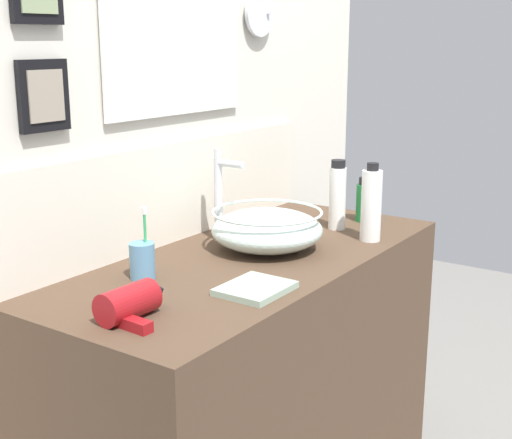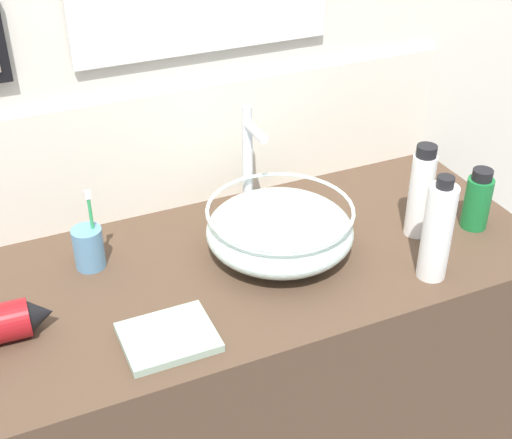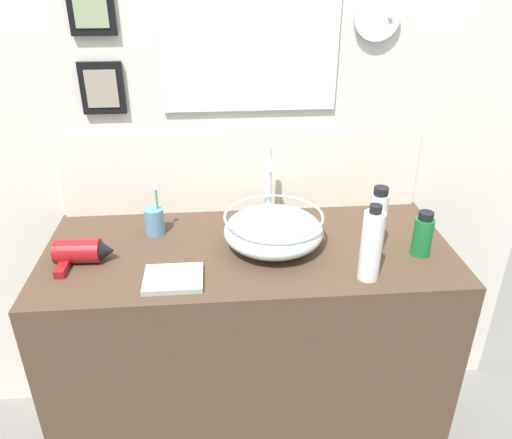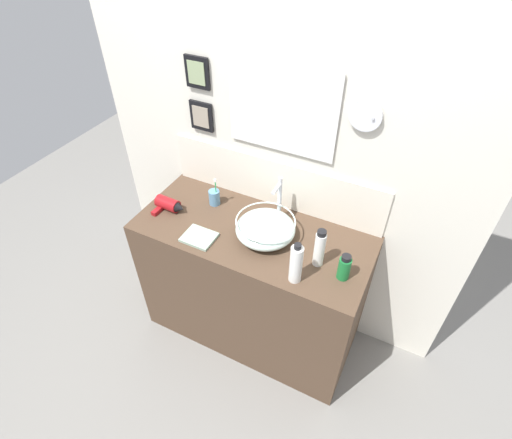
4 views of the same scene
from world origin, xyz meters
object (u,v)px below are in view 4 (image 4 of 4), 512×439
at_px(hair_drier, 169,205).
at_px(toothbrush_cup, 214,197).
at_px(glass_bowl_sink, 266,228).
at_px(hand_towel, 199,237).
at_px(faucet, 279,197).
at_px(lotion_bottle, 344,267).
at_px(spray_bottle, 320,248).
at_px(shampoo_bottle, 296,264).

distance_m(hair_drier, toothbrush_cup, 0.26).
distance_m(glass_bowl_sink, hand_towel, 0.36).
xyz_separation_m(faucet, hair_drier, (-0.59, -0.21, -0.12)).
bearing_deg(glass_bowl_sink, hair_drier, -175.39).
distance_m(toothbrush_cup, hand_towel, 0.30).
xyz_separation_m(glass_bowl_sink, hair_drier, (-0.59, -0.05, -0.02)).
xyz_separation_m(hair_drier, toothbrush_cup, (0.20, 0.16, 0.01)).
xyz_separation_m(lotion_bottle, hand_towel, (-0.76, -0.09, -0.06)).
bearing_deg(spray_bottle, hair_drier, 179.43).
relative_size(toothbrush_cup, lotion_bottle, 1.23).
distance_m(hair_drier, shampoo_bottle, 0.86).
distance_m(shampoo_bottle, spray_bottle, 0.16).
height_order(glass_bowl_sink, faucet, faucet).
bearing_deg(toothbrush_cup, faucet, 6.79).
height_order(shampoo_bottle, hand_towel, shampoo_bottle).
height_order(faucet, lotion_bottle, faucet).
relative_size(faucet, spray_bottle, 1.25).
distance_m(glass_bowl_sink, faucet, 0.19).
xyz_separation_m(hair_drier, spray_bottle, (0.90, -0.01, 0.07)).
bearing_deg(toothbrush_cup, hand_towel, -75.00).
xyz_separation_m(glass_bowl_sink, lotion_bottle, (0.45, -0.09, 0.01)).
relative_size(faucet, hand_towel, 1.62).
xyz_separation_m(spray_bottle, hand_towel, (-0.62, -0.12, -0.10)).
height_order(toothbrush_cup, lotion_bottle, toothbrush_cup).
bearing_deg(hand_towel, toothbrush_cup, 105.00).
relative_size(glass_bowl_sink, toothbrush_cup, 1.76).
bearing_deg(glass_bowl_sink, lotion_bottle, -10.73).
bearing_deg(glass_bowl_sink, spray_bottle, -10.13).
bearing_deg(faucet, spray_bottle, -34.80).
relative_size(shampoo_bottle, spray_bottle, 1.06).
relative_size(faucet, shampoo_bottle, 1.18).
bearing_deg(faucet, hand_towel, -132.60).
bearing_deg(hair_drier, lotion_bottle, -2.12).
distance_m(hair_drier, spray_bottle, 0.91).
relative_size(glass_bowl_sink, faucet, 1.15).
bearing_deg(toothbrush_cup, hair_drier, -140.90).
distance_m(shampoo_bottle, lotion_bottle, 0.24).
xyz_separation_m(faucet, lotion_bottle, (0.45, -0.25, -0.09)).
bearing_deg(shampoo_bottle, hair_drier, 169.59).
height_order(shampoo_bottle, spray_bottle, shampoo_bottle).
height_order(hair_drier, toothbrush_cup, toothbrush_cup).
xyz_separation_m(toothbrush_cup, hand_towel, (0.08, -0.29, -0.04)).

